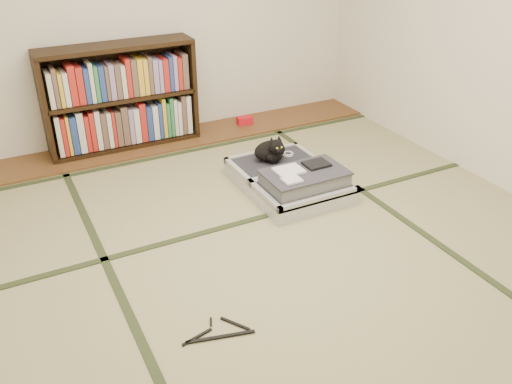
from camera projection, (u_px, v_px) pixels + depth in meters
name	position (u px, v px, depth m)	size (l,w,h in m)	color
floor	(274.00, 251.00, 3.50)	(4.50, 4.50, 0.00)	tan
wood_strip	(171.00, 140.00, 5.05)	(4.00, 0.50, 0.02)	brown
red_item	(245.00, 120.00, 5.37)	(0.15, 0.09, 0.07)	red
room_shell	(278.00, 18.00, 2.80)	(4.50, 4.50, 4.50)	white
tatami_borders	(241.00, 215.00, 3.88)	(4.00, 4.50, 0.01)	#2D381E
bookcase	(121.00, 99.00, 4.74)	(1.32, 0.30, 0.92)	black
suitcase	(291.00, 180.00, 4.17)	(0.69, 0.92, 0.27)	silver
cat	(271.00, 151.00, 4.33)	(0.31, 0.31, 0.25)	black
cable_coil	(288.00, 154.00, 4.47)	(0.10, 0.10, 0.02)	white
hanger	(218.00, 333.00, 2.83)	(0.38, 0.21, 0.01)	black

